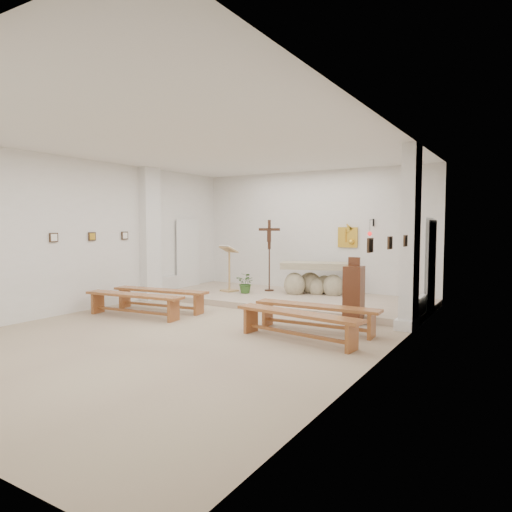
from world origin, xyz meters
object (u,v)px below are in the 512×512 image
Objects in this scene: bench_left_front at (160,295)px; crucifix_stand at (269,250)px; lectern at (229,269)px; donation_pedestal at (354,294)px; bench_right_front at (317,312)px; bench_right_second at (297,319)px; bench_left_second at (134,300)px; altar at (314,281)px.

crucifix_stand is at bearing 64.22° from bench_left_front.
bench_left_front is (-0.17, -2.53, -0.40)m from lectern.
lectern reaches higher than donation_pedestal.
bench_right_second is at bearing -91.94° from bench_right_front.
lectern reaches higher than bench_left_second.
bench_right_front is 4.01m from bench_left_second.
lectern is 1.23m from crucifix_stand.
crucifix_stand is at bearing 166.51° from altar.
bench_right_front is (2.85, -3.20, -0.91)m from crucifix_stand.
bench_left_second is at bearing -97.25° from bench_left_front.
donation_pedestal reaches higher than bench_right_front.
bench_right_front is (1.55, -3.35, -0.13)m from altar.
crucifix_stand is at bearing 133.15° from bench_right_second.
lectern is 4.36m from donation_pedestal.
altar is 1.43× the size of donation_pedestal.
donation_pedestal reaches higher than bench_left_front.
altar is 1.53m from crucifix_stand.
bench_right_front is 0.99× the size of bench_right_second.
crucifix_stand is 0.82× the size of bench_right_front.
lectern is at bearing 78.82° from bench_left_front.
altar reaches higher than bench_right_front.
lectern is 3.38m from bench_left_second.
lectern reaches higher than bench_right_second.
bench_left_front is at bearing -168.55° from donation_pedestal.
bench_right_second is at bearing -89.26° from altar.
lectern is at bearing 157.74° from donation_pedestal.
altar is 0.97× the size of crucifix_stand.
bench_left_second is at bearing -170.21° from bench_right_front.
bench_left_front is 1.00× the size of bench_left_second.
altar reaches higher than bench_left_front.
crucifix_stand reaches higher than bench_left_front.
bench_left_second is (-3.92, -0.81, 0.00)m from bench_right_front.
crucifix_stand reaches higher than altar.
bench_left_second is (-4.27, -1.86, -0.21)m from donation_pedestal.
altar is at bearing 47.37° from bench_left_front.
altar is at bearing 34.47° from lectern.
altar is 3.69m from bench_right_front.
lectern is (-2.20, -0.81, 0.28)m from altar.
crucifix_stand is (0.90, 0.67, 0.51)m from lectern.
bench_left_front is 3.92m from bench_right_front.
bench_left_front is at bearing 178.06° from bench_right_front.
donation_pedestal is 0.56× the size of bench_left_second.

